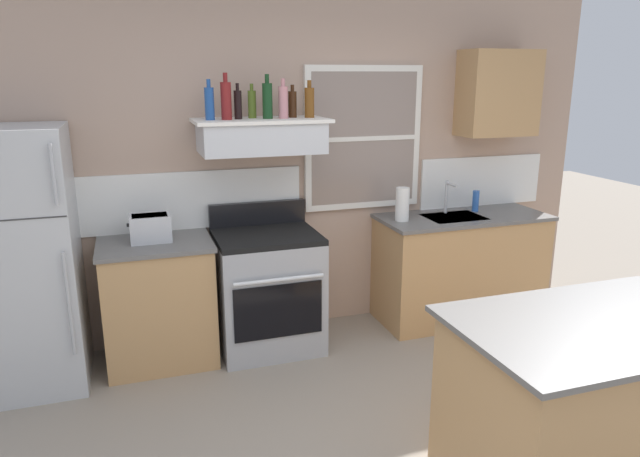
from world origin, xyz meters
TOP-DOWN VIEW (x-y plane):
  - back_wall at (0.03, 2.23)m, footprint 5.40×0.11m
  - refrigerator at (-1.90, 1.84)m, footprint 0.70×0.72m
  - counter_left_of_stove at (-1.05, 1.90)m, footprint 0.79×0.63m
  - toaster at (-1.07, 1.92)m, footprint 0.30×0.20m
  - stove_range at (-0.25, 1.86)m, footprint 0.76×0.69m
  - range_hood_shelf at (-0.25, 1.96)m, footprint 0.96×0.52m
  - bottle_blue_liqueur at (-0.61, 1.93)m, footprint 0.07×0.07m
  - bottle_red_label_wine at (-0.50, 1.92)m, footprint 0.07×0.07m
  - bottle_balsamic_dark at (-0.41, 1.95)m, footprint 0.06×0.06m
  - bottle_olive_oil_square at (-0.30, 2.02)m, footprint 0.06×0.06m
  - bottle_dark_green_wine at (-0.20, 1.93)m, footprint 0.07×0.07m
  - bottle_rose_pink at (-0.09, 1.92)m, footprint 0.07×0.07m
  - bottle_brown_stout at (-0.00, 1.99)m, footprint 0.06×0.06m
  - bottle_amber_wine at (0.11, 1.94)m, footprint 0.07×0.07m
  - counter_right_with_sink at (1.45, 1.90)m, footprint 1.43×0.63m
  - sink_faucet at (1.35, 2.00)m, footprint 0.03×0.17m
  - paper_towel_roll at (0.88, 1.90)m, footprint 0.11×0.11m
  - dish_soap_bottle at (1.63, 2.00)m, footprint 0.06×0.06m
  - kitchen_island at (0.91, -0.19)m, footprint 1.40×0.90m
  - upper_cabinet_right at (1.80, 2.04)m, footprint 0.64×0.32m

SIDE VIEW (x-z plane):
  - counter_left_of_stove at x=-1.05m, z-range 0.00..0.91m
  - counter_right_with_sink at x=1.45m, z-range 0.00..0.91m
  - kitchen_island at x=0.91m, z-range 0.00..0.91m
  - stove_range at x=-0.25m, z-range -0.08..1.01m
  - refrigerator at x=-1.90m, z-range 0.00..1.75m
  - dish_soap_bottle at x=1.63m, z-range 0.91..1.09m
  - toaster at x=-1.07m, z-range 0.91..1.10m
  - paper_towel_roll at x=0.88m, z-range 0.91..1.18m
  - sink_faucet at x=1.35m, z-range 0.94..1.22m
  - back_wall at x=0.03m, z-range 0.00..2.70m
  - range_hood_shelf at x=-0.25m, z-range 1.50..1.75m
  - bottle_brown_stout at x=0.00m, z-range 1.73..1.96m
  - bottle_olive_oil_square at x=-0.30m, z-range 1.73..1.97m
  - bottle_balsamic_dark at x=-0.41m, z-range 1.73..1.97m
  - bottle_amber_wine at x=0.11m, z-range 1.72..1.99m
  - bottle_blue_liqueur at x=-0.61m, z-range 1.72..2.00m
  - bottle_rose_pink at x=-0.09m, z-range 1.72..2.00m
  - bottle_dark_green_wine at x=-0.20m, z-range 1.72..2.03m
  - bottle_red_label_wine at x=-0.50m, z-range 1.72..2.04m
  - upper_cabinet_right at x=1.80m, z-range 1.55..2.25m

